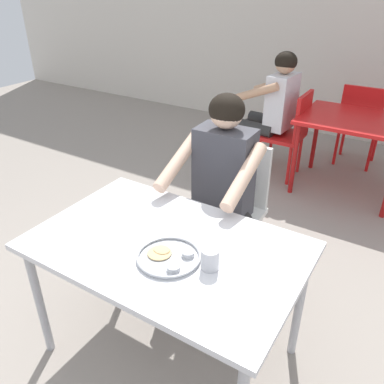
% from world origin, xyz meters
% --- Properties ---
extents(ground_plane, '(12.00, 12.00, 0.05)m').
position_xyz_m(ground_plane, '(0.00, 0.00, -0.03)').
color(ground_plane, gray).
extents(table_foreground, '(1.26, 0.81, 0.73)m').
position_xyz_m(table_foreground, '(-0.10, 0.10, 0.66)').
color(table_foreground, silver).
rests_on(table_foreground, ground).
extents(thali_tray, '(0.29, 0.29, 0.03)m').
position_xyz_m(thali_tray, '(-0.02, 0.01, 0.74)').
color(thali_tray, '#B7BABF').
rests_on(thali_tray, table_foreground).
extents(drinking_cup, '(0.08, 0.08, 0.10)m').
position_xyz_m(drinking_cup, '(0.16, 0.05, 0.78)').
color(drinking_cup, silver).
rests_on(drinking_cup, table_foreground).
extents(chair_foreground, '(0.44, 0.44, 0.88)m').
position_xyz_m(chair_foreground, '(-0.17, 0.94, 0.51)').
color(chair_foreground, silver).
rests_on(chair_foreground, ground).
extents(diner_foreground, '(0.50, 0.56, 1.25)m').
position_xyz_m(diner_foreground, '(-0.17, 0.72, 0.74)').
color(diner_foreground, '#2B2B2B').
rests_on(diner_foreground, ground).
extents(table_background_red, '(0.94, 0.76, 0.71)m').
position_xyz_m(table_background_red, '(0.26, 2.50, 0.63)').
color(table_background_red, red).
rests_on(table_background_red, ground).
extents(chair_red_left, '(0.40, 0.41, 0.86)m').
position_xyz_m(chair_red_left, '(-0.32, 2.47, 0.50)').
color(chair_red_left, red).
rests_on(chair_red_left, ground).
extents(chair_red_far, '(0.42, 0.40, 0.87)m').
position_xyz_m(chair_red_far, '(0.20, 3.11, 0.51)').
color(chair_red_far, red).
rests_on(chair_red_far, ground).
extents(patron_background, '(0.57, 0.52, 1.21)m').
position_xyz_m(patron_background, '(-0.54, 2.50, 0.72)').
color(patron_background, '#2A2A2A').
rests_on(patron_background, ground).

